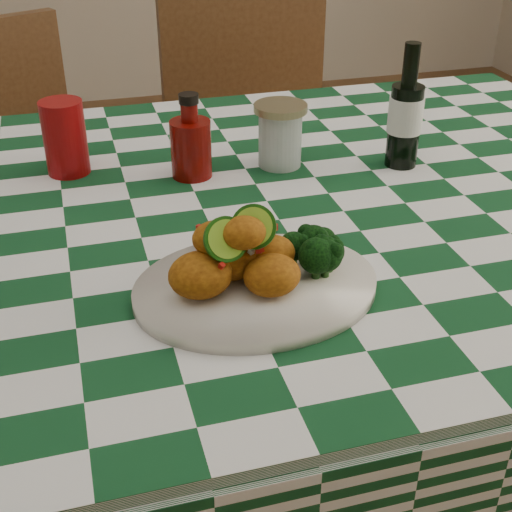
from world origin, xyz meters
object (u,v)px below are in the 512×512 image
object	(u,v)px
red_tumbler	(65,138)
wooden_chair_right	(265,168)
plate	(256,288)
mason_jar	(280,135)
beer_bottle	(406,106)
fried_chicken_pile	(242,251)
wooden_chair_left	(37,216)
dining_table	(211,403)
ketchup_bottle	(190,136)

from	to	relation	value
red_tumbler	wooden_chair_right	distance (m)	0.82
plate	mason_jar	world-z (taller)	mason_jar
red_tumbler	wooden_chair_right	size ratio (longest dim) A/B	0.12
plate	beer_bottle	world-z (taller)	beer_bottle
fried_chicken_pile	plate	bearing A→B (deg)	0.00
beer_bottle	wooden_chair_right	xyz separation A→B (m)	(-0.05, 0.67, -0.39)
plate	mason_jar	bearing A→B (deg)	68.51
fried_chicken_pile	wooden_chair_right	distance (m)	1.10
fried_chicken_pile	wooden_chair_left	bearing A→B (deg)	106.08
red_tumbler	wooden_chair_right	bearing A→B (deg)	47.29
plate	red_tumbler	bearing A→B (deg)	114.64
fried_chicken_pile	wooden_chair_left	size ratio (longest dim) A/B	0.16
plate	beer_bottle	bearing A→B (deg)	42.56
wooden_chair_left	wooden_chair_right	distance (m)	0.61
dining_table	plate	distance (m)	0.47
dining_table	plate	size ratio (longest dim) A/B	5.42
beer_bottle	mason_jar	bearing A→B (deg)	164.57
red_tumbler	beer_bottle	bearing A→B (deg)	-12.47
dining_table	red_tumbler	size ratio (longest dim) A/B	13.41
mason_jar	plate	bearing A→B (deg)	-111.49
mason_jar	beer_bottle	world-z (taller)	beer_bottle
wooden_chair_right	mason_jar	bearing A→B (deg)	-104.73
wooden_chair_left	fried_chicken_pile	bearing A→B (deg)	-98.70
ketchup_bottle	wooden_chair_left	xyz separation A→B (m)	(-0.29, 0.61, -0.41)
wooden_chair_right	fried_chicken_pile	bearing A→B (deg)	-108.52
red_tumbler	wooden_chair_left	world-z (taller)	red_tumbler
fried_chicken_pile	wooden_chair_right	size ratio (longest dim) A/B	0.14
dining_table	plate	xyz separation A→B (m)	(0.02, -0.25, 0.40)
plate	mason_jar	distance (m)	0.41
wooden_chair_left	wooden_chair_right	xyz separation A→B (m)	(0.60, 0.01, 0.05)
fried_chicken_pile	red_tumbler	world-z (taller)	red_tumbler
plate	red_tumbler	distance (m)	0.49
dining_table	wooden_chair_left	size ratio (longest dim) A/B	1.85
red_tumbler	ketchup_bottle	distance (m)	0.21
fried_chicken_pile	mason_jar	bearing A→B (deg)	66.24
plate	ketchup_bottle	world-z (taller)	ketchup_bottle
ketchup_bottle	beer_bottle	size ratio (longest dim) A/B	0.67
mason_jar	wooden_chair_left	xyz separation A→B (m)	(-0.45, 0.60, -0.39)
fried_chicken_pile	mason_jar	xyz separation A→B (m)	(0.17, 0.38, -0.01)
beer_bottle	ketchup_bottle	bearing A→B (deg)	171.64
ketchup_bottle	beer_bottle	world-z (taller)	beer_bottle
dining_table	wooden_chair_right	size ratio (longest dim) A/B	1.65
dining_table	plate	bearing A→B (deg)	-86.43
dining_table	beer_bottle	world-z (taller)	beer_bottle
plate	wooden_chair_right	xyz separation A→B (m)	(0.30, 0.99, -0.29)
fried_chicken_pile	ketchup_bottle	bearing A→B (deg)	88.24
plate	red_tumbler	world-z (taller)	red_tumbler
mason_jar	fried_chicken_pile	bearing A→B (deg)	-113.76
dining_table	beer_bottle	bearing A→B (deg)	11.51
plate	beer_bottle	size ratio (longest dim) A/B	1.47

